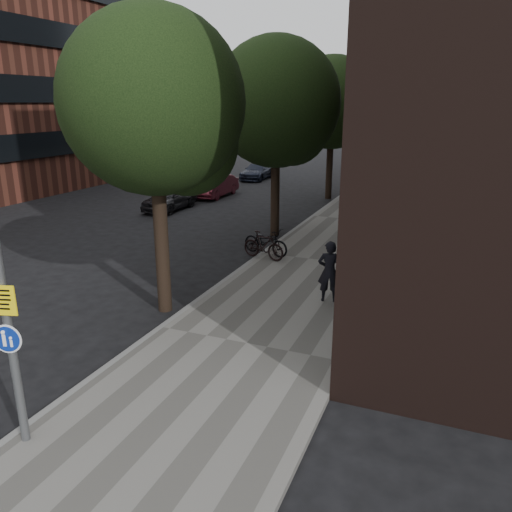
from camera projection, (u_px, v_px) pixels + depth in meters
The scene contains 15 objects.
ground at pixel (155, 431), 8.39m from camera, with size 120.00×120.00×0.00m, color black.
sidewalk at pixel (323, 262), 17.14m from camera, with size 4.50×60.00×0.12m, color slate.
curb_edge at pixel (262, 254), 17.95m from camera, with size 0.15×60.00×0.13m, color slate.
street_tree_near at pixel (160, 111), 11.91m from camera, with size 4.40×4.40×7.50m.
street_tree_mid at pixel (279, 108), 19.43m from camera, with size 5.00×5.00×7.80m.
street_tree_far at pixel (334, 106), 27.40m from camera, with size 5.00×5.00×7.80m.
signpost at pixel (8, 325), 7.42m from camera, with size 0.45×0.15×3.98m.
pedestrian at pixel (329, 271), 13.36m from camera, with size 0.62×0.40×1.69m, color black.
parked_bike_facade_near at pixel (373, 257), 16.10m from camera, with size 0.55×1.57×0.82m, color black.
parked_bike_facade_far at pixel (368, 242), 17.41m from camera, with size 0.49×1.75×1.05m, color black.
parked_bike_curb_near at pixel (266, 242), 17.61m from camera, with size 0.64×1.83×0.96m, color black.
parked_bike_curb_far at pixel (263, 245), 17.11m from camera, with size 0.46×1.61×0.97m, color black.
parked_car_near at pixel (170, 197), 25.60m from camera, with size 1.50×3.73×1.27m, color black.
parked_car_mid at pixel (216, 186), 29.21m from camera, with size 1.33×3.82×1.26m, color maroon.
parked_car_far at pixel (257, 171), 35.91m from camera, with size 1.61×3.95×1.15m, color #1A1F2F.
Camera 1 is at (4.27, -5.98, 5.29)m, focal length 35.00 mm.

